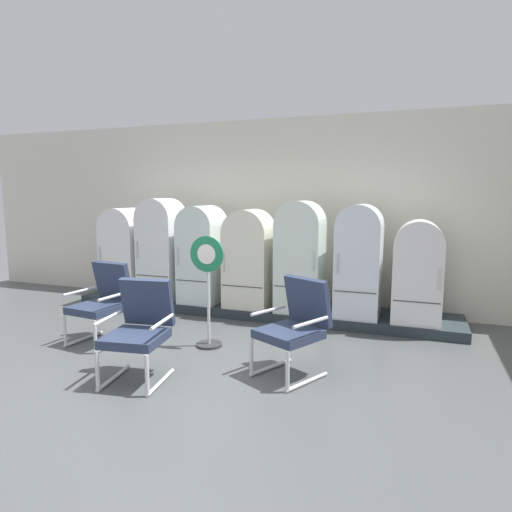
{
  "coord_description": "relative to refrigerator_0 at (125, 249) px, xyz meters",
  "views": [
    {
      "loc": [
        2.29,
        -3.29,
        1.86
      ],
      "look_at": [
        0.09,
        2.75,
        0.95
      ],
      "focal_mm": 30.8,
      "sensor_mm": 36.0,
      "label": 1
    }
  ],
  "objects": [
    {
      "name": "refrigerator_4",
      "position": [
        3.06,
        -0.01,
        0.08
      ],
      "size": [
        0.65,
        0.61,
        1.62
      ],
      "color": "silver",
      "rests_on": "display_plinth"
    },
    {
      "name": "armchair_right",
      "position": [
        3.51,
        -1.94,
        -0.38
      ],
      "size": [
        0.8,
        0.85,
        1.0
      ],
      "color": "silver",
      "rests_on": "ground"
    },
    {
      "name": "refrigerator_6",
      "position": [
        4.68,
        0.03,
        -0.06
      ],
      "size": [
        0.63,
        0.69,
        1.37
      ],
      "color": "white",
      "rests_on": "display_plinth"
    },
    {
      "name": "sign_stand",
      "position": [
        2.3,
        -1.5,
        -0.28
      ],
      "size": [
        0.43,
        0.32,
        1.37
      ],
      "color": "#2D2D30",
      "rests_on": "ground"
    },
    {
      "name": "refrigerator_3",
      "position": [
        2.26,
        -0.0,
        0.0
      ],
      "size": [
        0.69,
        0.62,
        1.49
      ],
      "color": "silver",
      "rests_on": "display_plinth"
    },
    {
      "name": "back_wall",
      "position": [
        2.34,
        0.77,
        0.62
      ],
      "size": [
        11.76,
        0.12,
        3.06
      ],
      "color": "silver",
      "rests_on": "ground"
    },
    {
      "name": "display_plinth",
      "position": [
        2.34,
        0.14,
        -0.86
      ],
      "size": [
        6.02,
        0.95,
        0.14
      ],
      "primitive_type": "cube",
      "color": "#252F34",
      "rests_on": "ground"
    },
    {
      "name": "refrigerator_5",
      "position": [
        3.9,
        0.05,
        0.06
      ],
      "size": [
        0.61,
        0.71,
        1.58
      ],
      "color": "white",
      "rests_on": "display_plinth"
    },
    {
      "name": "refrigerator_0",
      "position": [
        0.0,
        0.0,
        0.0
      ],
      "size": [
        0.65,
        0.62,
        1.48
      ],
      "color": "white",
      "rests_on": "display_plinth"
    },
    {
      "name": "armchair_left",
      "position": [
        0.96,
        -1.77,
        -0.38
      ],
      "size": [
        0.67,
        0.73,
        1.0
      ],
      "color": "silver",
      "rests_on": "ground"
    },
    {
      "name": "ground",
      "position": [
        2.34,
        -2.89,
        -0.95
      ],
      "size": [
        12.0,
        10.0,
        0.05
      ],
      "primitive_type": "cube",
      "color": "#494D4D"
    },
    {
      "name": "refrigerator_2",
      "position": [
        1.45,
        0.05,
        0.03
      ],
      "size": [
        0.61,
        0.71,
        1.54
      ],
      "color": "silver",
      "rests_on": "display_plinth"
    },
    {
      "name": "refrigerator_1",
      "position": [
        0.72,
        0.01,
        0.09
      ],
      "size": [
        0.63,
        0.64,
        1.65
      ],
      "color": "white",
      "rests_on": "display_plinth"
    },
    {
      "name": "armchair_center",
      "position": [
        2.07,
        -2.58,
        -0.38
      ],
      "size": [
        0.68,
        0.75,
        1.0
      ],
      "color": "silver",
      "rests_on": "ground"
    }
  ]
}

